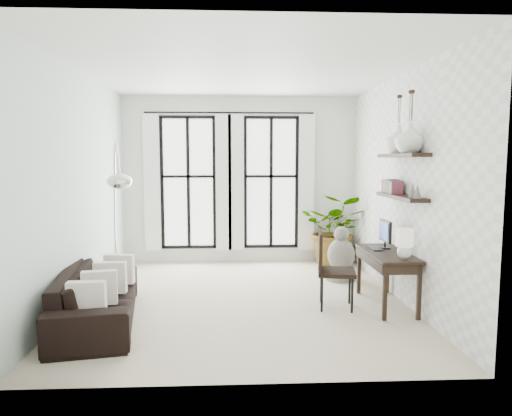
{
  "coord_description": "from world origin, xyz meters",
  "views": [
    {
      "loc": [
        -0.12,
        -6.37,
        1.99
      ],
      "look_at": [
        0.2,
        0.3,
        1.29
      ],
      "focal_mm": 32.0,
      "sensor_mm": 36.0,
      "label": 1
    }
  ],
  "objects": [
    {
      "name": "wall_left",
      "position": [
        -2.25,
        0.0,
        1.6
      ],
      "size": [
        0.0,
        5.0,
        5.0
      ],
      "primitive_type": "plane",
      "rotation": [
        1.57,
        0.0,
        1.57
      ],
      "color": "silver",
      "rests_on": "floor"
    },
    {
      "name": "vase_a",
      "position": [
        2.11,
        -0.64,
        2.27
      ],
      "size": [
        0.37,
        0.37,
        0.38
      ],
      "primitive_type": "imported",
      "color": "white",
      "rests_on": "shelf_upper"
    },
    {
      "name": "buddha",
      "position": [
        1.65,
        0.99,
        0.38
      ],
      "size": [
        0.5,
        0.5,
        0.9
      ],
      "color": "slate",
      "rests_on": "floor"
    },
    {
      "name": "vase_b",
      "position": [
        2.11,
        -0.24,
        2.27
      ],
      "size": [
        0.37,
        0.37,
        0.38
      ],
      "primitive_type": "imported",
      "color": "white",
      "rests_on": "shelf_upper"
    },
    {
      "name": "windows",
      "position": [
        -0.2,
        2.43,
        1.56
      ],
      "size": [
        3.26,
        0.13,
        2.65
      ],
      "color": "white",
      "rests_on": "wall_back"
    },
    {
      "name": "wall_right",
      "position": [
        2.25,
        0.0,
        1.6
      ],
      "size": [
        0.0,
        5.0,
        5.0
      ],
      "primitive_type": "plane",
      "rotation": [
        1.57,
        0.0,
        -1.57
      ],
      "color": "white",
      "rests_on": "floor"
    },
    {
      "name": "sofa",
      "position": [
        -1.8,
        -0.85,
        0.32
      ],
      "size": [
        1.24,
        2.34,
        0.65
      ],
      "primitive_type": "imported",
      "rotation": [
        0.0,
        0.0,
        1.74
      ],
      "color": "black",
      "rests_on": "floor"
    },
    {
      "name": "throw_pillows",
      "position": [
        -1.7,
        -0.85,
        0.5
      ],
      "size": [
        0.4,
        1.52,
        0.4
      ],
      "color": "silver",
      "rests_on": "sofa"
    },
    {
      "name": "floor",
      "position": [
        0.0,
        0.0,
        0.0
      ],
      "size": [
        5.0,
        5.0,
        0.0
      ],
      "primitive_type": "plane",
      "color": "beige",
      "rests_on": "ground"
    },
    {
      "name": "desk_chair",
      "position": [
        1.16,
        -0.41,
        0.59
      ],
      "size": [
        0.56,
        0.56,
        1.03
      ],
      "rotation": [
        0.0,
        0.0,
        -0.16
      ],
      "color": "black",
      "rests_on": "floor"
    },
    {
      "name": "wall_back",
      "position": [
        0.0,
        2.5,
        1.6
      ],
      "size": [
        4.5,
        0.0,
        4.5
      ],
      "primitive_type": "plane",
      "rotation": [
        1.57,
        0.0,
        0.0
      ],
      "color": "white",
      "rests_on": "floor"
    },
    {
      "name": "plant",
      "position": [
        1.81,
        2.15,
        0.67
      ],
      "size": [
        1.53,
        1.45,
        1.35
      ],
      "primitive_type": "imported",
      "rotation": [
        0.0,
        0.0,
        -0.41
      ],
      "color": "#2D7228",
      "rests_on": "floor"
    },
    {
      "name": "desk",
      "position": [
        1.95,
        -0.44,
        0.71
      ],
      "size": [
        0.54,
        1.27,
        1.14
      ],
      "color": "black",
      "rests_on": "floor"
    },
    {
      "name": "ceiling",
      "position": [
        0.0,
        0.0,
        3.2
      ],
      "size": [
        5.0,
        5.0,
        0.0
      ],
      "primitive_type": "plane",
      "color": "white",
      "rests_on": "wall_back"
    },
    {
      "name": "arc_lamp",
      "position": [
        -1.7,
        -0.18,
        1.74
      ],
      "size": [
        0.72,
        1.56,
        2.25
      ],
      "color": "silver",
      "rests_on": "floor"
    },
    {
      "name": "wall_shelves",
      "position": [
        2.11,
        -0.35,
        1.73
      ],
      "size": [
        0.25,
        1.3,
        0.6
      ],
      "color": "black",
      "rests_on": "wall_right"
    }
  ]
}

